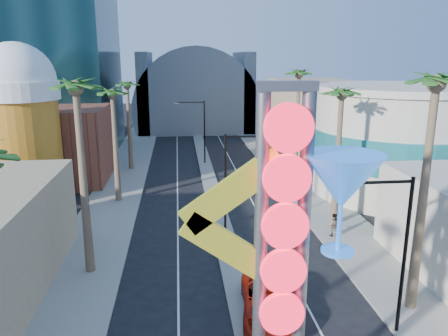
{
  "coord_description": "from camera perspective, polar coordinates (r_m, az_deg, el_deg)",
  "views": [
    {
      "loc": [
        -3.25,
        -9.86,
        13.25
      ],
      "look_at": [
        -0.05,
        20.41,
        5.45
      ],
      "focal_mm": 35.0,
      "sensor_mm": 36.0,
      "label": 1
    }
  ],
  "objects": [
    {
      "name": "neon_sign",
      "position": [
        14.7,
        10.72,
        -9.73
      ],
      "size": [
        6.53,
        2.6,
        12.55
      ],
      "color": "gray",
      "rests_on": "ground"
    },
    {
      "name": "canopy",
      "position": [
        82.41,
        -3.78,
        8.11
      ],
      "size": [
        22.0,
        16.0,
        22.0
      ],
      "color": "slate",
      "rests_on": "ground"
    },
    {
      "name": "median",
      "position": [
        49.75,
        -2.08,
        -1.0
      ],
      "size": [
        1.6,
        84.0,
        0.15
      ],
      "primitive_type": "cube",
      "color": "gray",
      "rests_on": "ground"
    },
    {
      "name": "streetlight_2",
      "position": [
        22.12,
        21.6,
        -9.06
      ],
      "size": [
        3.45,
        0.25,
        8.0
      ],
      "color": "black",
      "rests_on": "ground"
    },
    {
      "name": "sidewalk_east",
      "position": [
        48.46,
        9.46,
        -1.6
      ],
      "size": [
        5.0,
        100.0,
        0.15
      ],
      "primitive_type": "cube",
      "color": "gray",
      "rests_on": "ground"
    },
    {
      "name": "filler_east",
      "position": [
        61.53,
        12.33,
        6.34
      ],
      "size": [
        10.0,
        20.0,
        10.0
      ],
      "primitive_type": "cube",
      "color": "tan",
      "rests_on": "ground"
    },
    {
      "name": "palm_3",
      "position": [
        52.31,
        -12.52,
        9.91
      ],
      "size": [
        2.4,
        2.4,
        11.2
      ],
      "color": "brown",
      "rests_on": "ground"
    },
    {
      "name": "red_pickup",
      "position": [
        23.97,
        5.81,
        -16.94
      ],
      "size": [
        3.4,
        6.18,
        1.64
      ],
      "primitive_type": "imported",
      "rotation": [
        0.0,
        0.0,
        -0.12
      ],
      "color": "#AB1F0D",
      "rests_on": "ground"
    },
    {
      "name": "palm_1",
      "position": [
        26.6,
        -18.7,
        8.39
      ],
      "size": [
        2.4,
        2.4,
        12.7
      ],
      "color": "brown",
      "rests_on": "ground"
    },
    {
      "name": "pedestrian_b",
      "position": [
        33.9,
        14.1,
        -7.2
      ],
      "size": [
        1.02,
        0.89,
        1.77
      ],
      "primitive_type": "imported",
      "rotation": [
        0.0,
        0.0,
        2.85
      ],
      "color": "gray",
      "rests_on": "sidewalk_east"
    },
    {
      "name": "streetlight_1",
      "position": [
        54.57,
        -3.14,
        5.53
      ],
      "size": [
        3.79,
        0.25,
        8.0
      ],
      "color": "black",
      "rests_on": "ground"
    },
    {
      "name": "palm_5",
      "position": [
        23.42,
        25.81,
        8.11
      ],
      "size": [
        2.4,
        2.4,
        13.2
      ],
      "color": "brown",
      "rests_on": "ground"
    },
    {
      "name": "sidewalk_west",
      "position": [
        47.17,
        -13.41,
        -2.25
      ],
      "size": [
        5.0,
        100.0,
        0.15
      ],
      "primitive_type": "cube",
      "color": "gray",
      "rests_on": "ground"
    },
    {
      "name": "beer_mug",
      "position": [
        42.51,
        -24.99,
        5.73
      ],
      "size": [
        7.0,
        7.0,
        14.5
      ],
      "color": "#AA5216",
      "rests_on": "ground"
    },
    {
      "name": "palm_6",
      "position": [
        34.29,
        15.08,
        8.33
      ],
      "size": [
        2.4,
        2.4,
        11.7
      ],
      "color": "brown",
      "rests_on": "ground"
    },
    {
      "name": "palm_2",
      "position": [
        40.45,
        -14.35,
        8.58
      ],
      "size": [
        2.4,
        2.4,
        11.2
      ],
      "color": "brown",
      "rests_on": "ground"
    },
    {
      "name": "palm_7",
      "position": [
        45.6,
        9.74,
        11.12
      ],
      "size": [
        2.4,
        2.4,
        12.7
      ],
      "color": "brown",
      "rests_on": "ground"
    },
    {
      "name": "streetlight_0",
      "position": [
        31.24,
        1.17,
        -1.17
      ],
      "size": [
        3.79,
        0.25,
        8.0
      ],
      "color": "black",
      "rests_on": "ground"
    },
    {
      "name": "brick_filler_west",
      "position": [
        50.38,
        -20.61,
        2.87
      ],
      "size": [
        10.0,
        10.0,
        8.0
      ],
      "primitive_type": "cube",
      "color": "brown",
      "rests_on": "ground"
    },
    {
      "name": "turquoise_building",
      "position": [
        45.87,
        21.71,
        3.3
      ],
      "size": [
        16.6,
        16.6,
        10.6
      ],
      "color": "beige",
      "rests_on": "ground"
    }
  ]
}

